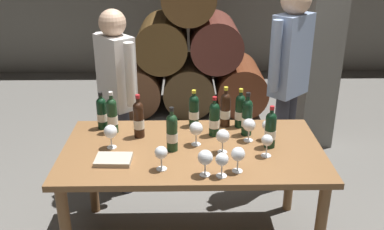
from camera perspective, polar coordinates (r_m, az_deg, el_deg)
The scene contains 26 objects.
barrel_stack at distance 5.33m, azimuth -0.44°, elevation 7.75°, with size 1.86×0.90×1.69m.
stone_pillar at distance 4.42m, azimuth 17.18°, elevation 12.00°, with size 0.32×0.32×2.60m, color slate.
dining_table at distance 2.90m, azimuth 0.07°, elevation -5.94°, with size 1.70×0.90×0.76m.
wine_bottle_0 at distance 2.98m, azimuth -6.99°, elevation -0.52°, with size 0.07×0.07×0.31m.
wine_bottle_1 at distance 3.01m, azimuth 7.22°, elevation -0.23°, with size 0.07×0.07×0.31m.
wine_bottle_2 at distance 3.13m, azimuth 6.32°, elevation 0.60°, with size 0.07×0.07×0.29m.
wine_bottle_3 at distance 3.13m, azimuth 4.39°, elevation 0.75°, with size 0.07×0.07×0.30m.
wine_bottle_4 at distance 2.99m, azimuth 2.94°, elevation -0.49°, with size 0.07×0.07×0.28m.
wine_bottle_5 at distance 2.87m, azimuth 10.24°, elevation -1.87°, with size 0.07×0.07×0.29m.
wine_bottle_6 at distance 3.16m, azimuth -11.71°, elevation 0.30°, with size 0.07×0.07×0.27m.
wine_bottle_7 at distance 3.13m, azimuth 0.25°, elevation 0.61°, with size 0.07×0.07×0.27m.
wine_bottle_8 at distance 3.07m, azimuth -10.40°, elevation -0.01°, with size 0.07×0.07×0.30m.
wine_bottle_9 at distance 2.78m, azimuth -2.63°, elevation -2.24°, with size 0.07×0.07×0.30m.
wine_glass_0 at distance 2.86m, azimuth -10.62°, elevation -2.20°, with size 0.09×0.09×0.16m.
wine_glass_1 at distance 2.76m, azimuth 4.05°, elevation -2.84°, with size 0.09×0.09×0.16m.
wine_glass_2 at distance 2.85m, azimuth 0.55°, elevation -1.84°, with size 0.09×0.09×0.16m.
wine_glass_3 at distance 2.50m, azimuth 1.74°, elevation -5.64°, with size 0.09×0.09×0.16m.
wine_glass_4 at distance 2.56m, azimuth 6.05°, elevation -5.19°, with size 0.08×0.08×0.16m.
wine_glass_5 at distance 2.93m, azimuth 7.48°, elevation -1.37°, with size 0.09×0.09×0.16m.
wine_glass_6 at distance 2.97m, azimuth 9.80°, elevation -1.44°, with size 0.07×0.07×0.14m.
wine_glass_7 at distance 2.75m, azimuth 9.81°, elevation -3.39°, with size 0.07×0.07×0.15m.
wine_glass_8 at distance 2.50m, azimuth 3.95°, elevation -5.90°, with size 0.08×0.08×0.15m.
wine_glass_9 at distance 2.57m, azimuth -4.06°, elevation -5.02°, with size 0.08×0.08×0.15m.
tasting_notebook at distance 2.74m, azimuth -10.24°, elevation -5.77°, with size 0.22×0.16×0.03m, color #B2A893.
sommelier_presenting at distance 3.54m, azimuth 12.65°, elevation 5.58°, with size 0.38×0.37×1.72m.
taster_seated_left at distance 3.50m, azimuth -9.79°, elevation 3.48°, with size 0.34×0.40×1.54m.
Camera 1 is at (-0.05, -2.53, 2.08)m, focal length 40.73 mm.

